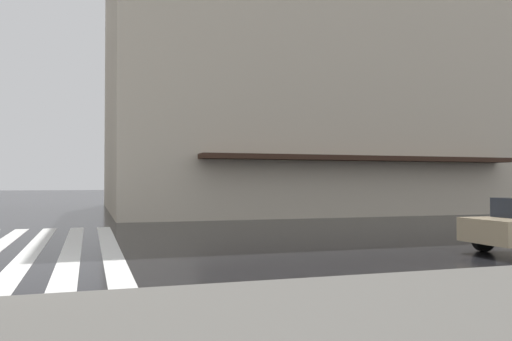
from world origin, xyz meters
TOP-DOWN VIEW (x-y plane):
  - haussmann_block_corner at (22.11, -15.51)m, footprint 20.43×24.30m

SIDE VIEW (x-z plane):
  - haussmann_block_corner at x=22.11m, z-range -0.22..20.34m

